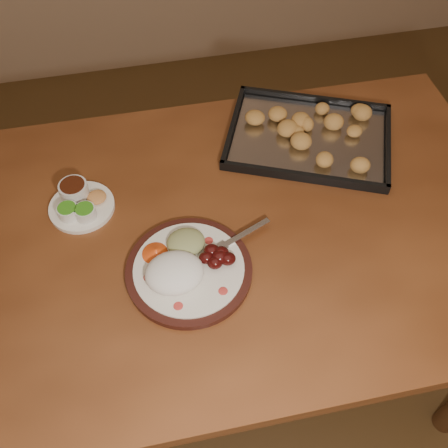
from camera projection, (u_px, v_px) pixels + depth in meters
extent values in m
plane|color=#53391C|center=(213.00, 433.00, 1.61)|extent=(4.00, 4.00, 0.00)
cube|color=brown|center=(214.00, 233.00, 1.19)|extent=(1.51, 0.92, 0.04)
cylinder|color=#4A2C16|center=(381.00, 180.00, 1.80)|extent=(0.07, 0.07, 0.71)
cylinder|color=black|center=(189.00, 270.00, 1.10)|extent=(0.28, 0.28, 0.02)
cylinder|color=silver|center=(189.00, 268.00, 1.09)|extent=(0.24, 0.24, 0.01)
ellipsoid|color=red|center=(178.00, 306.00, 1.03)|extent=(0.02, 0.02, 0.00)
ellipsoid|color=red|center=(223.00, 291.00, 1.05)|extent=(0.02, 0.02, 0.00)
ellipsoid|color=red|center=(209.00, 241.00, 1.13)|extent=(0.02, 0.02, 0.00)
ellipsoid|color=red|center=(148.00, 278.00, 1.07)|extent=(0.02, 0.02, 0.00)
ellipsoid|color=white|center=(174.00, 273.00, 1.06)|extent=(0.15, 0.14, 0.06)
ellipsoid|color=#4A0A0A|center=(215.00, 263.00, 1.08)|extent=(0.04, 0.03, 0.03)
ellipsoid|color=#4A0A0A|center=(221.00, 253.00, 1.09)|extent=(0.04, 0.03, 0.03)
ellipsoid|color=#4A0A0A|center=(212.00, 251.00, 1.09)|extent=(0.04, 0.03, 0.03)
ellipsoid|color=#4A0A0A|center=(228.00, 259.00, 1.08)|extent=(0.04, 0.03, 0.03)
ellipsoid|color=#4A0A0A|center=(206.00, 258.00, 1.08)|extent=(0.04, 0.03, 0.03)
ellipsoid|color=#4A0A0A|center=(220.00, 257.00, 1.08)|extent=(0.04, 0.03, 0.03)
ellipsoid|color=tan|center=(186.00, 242.00, 1.11)|extent=(0.11, 0.10, 0.04)
cone|color=#E24714|center=(156.00, 252.00, 1.10)|extent=(0.09, 0.09, 0.03)
cube|color=white|center=(245.00, 233.00, 1.14)|extent=(0.13, 0.06, 0.00)
cube|color=white|center=(220.00, 248.00, 1.11)|extent=(0.04, 0.03, 0.00)
cylinder|color=white|center=(213.00, 256.00, 1.10)|extent=(0.03, 0.01, 0.00)
cylinder|color=white|center=(212.00, 254.00, 1.10)|extent=(0.03, 0.01, 0.00)
cylinder|color=white|center=(210.00, 252.00, 1.11)|extent=(0.03, 0.01, 0.00)
cylinder|color=white|center=(208.00, 250.00, 1.11)|extent=(0.03, 0.01, 0.00)
cylinder|color=white|center=(82.00, 207.00, 1.21)|extent=(0.16, 0.16, 0.01)
cylinder|color=silver|center=(68.00, 212.00, 1.17)|extent=(0.05, 0.05, 0.03)
cylinder|color=#3A8E1C|center=(67.00, 208.00, 1.16)|extent=(0.04, 0.04, 0.00)
cylinder|color=silver|center=(86.00, 213.00, 1.17)|extent=(0.05, 0.05, 0.03)
cylinder|color=#3A8E1C|center=(84.00, 209.00, 1.16)|extent=(0.04, 0.04, 0.00)
cylinder|color=silver|center=(74.00, 190.00, 1.20)|extent=(0.07, 0.07, 0.04)
cylinder|color=#3A160A|center=(72.00, 185.00, 1.19)|extent=(0.06, 0.06, 0.00)
ellipsoid|color=#F0AB54|center=(97.00, 197.00, 1.21)|extent=(0.05, 0.05, 0.02)
cube|color=black|center=(308.00, 139.00, 1.35)|extent=(0.52, 0.46, 0.01)
cube|color=black|center=(314.00, 99.00, 1.43)|extent=(0.40, 0.18, 0.02)
cube|color=black|center=(303.00, 176.00, 1.25)|extent=(0.40, 0.18, 0.02)
cube|color=black|center=(388.00, 146.00, 1.31)|extent=(0.13, 0.29, 0.02)
cube|color=black|center=(233.00, 125.00, 1.36)|extent=(0.13, 0.29, 0.02)
cube|color=silver|center=(309.00, 137.00, 1.35)|extent=(0.48, 0.42, 0.00)
ellipsoid|color=#B99341|center=(330.00, 135.00, 1.32)|extent=(0.05, 0.05, 0.03)
ellipsoid|color=#B99341|center=(349.00, 130.00, 1.34)|extent=(0.06, 0.06, 0.03)
ellipsoid|color=#B99341|center=(329.00, 116.00, 1.37)|extent=(0.06, 0.07, 0.03)
ellipsoid|color=#B99341|center=(322.00, 121.00, 1.36)|extent=(0.05, 0.06, 0.03)
ellipsoid|color=#B99341|center=(305.00, 112.00, 1.38)|extent=(0.05, 0.06, 0.03)
ellipsoid|color=#B99341|center=(298.00, 123.00, 1.35)|extent=(0.06, 0.07, 0.03)
ellipsoid|color=#B99341|center=(273.00, 120.00, 1.36)|extent=(0.06, 0.06, 0.03)
ellipsoid|color=#B99341|center=(282.00, 129.00, 1.34)|extent=(0.05, 0.05, 0.03)
ellipsoid|color=#B99341|center=(264.00, 132.00, 1.33)|extent=(0.06, 0.06, 0.03)
ellipsoid|color=#B99341|center=(285.00, 146.00, 1.30)|extent=(0.06, 0.07, 0.03)
ellipsoid|color=#B99341|center=(304.00, 141.00, 1.31)|extent=(0.05, 0.06, 0.03)
ellipsoid|color=#B99341|center=(317.00, 150.00, 1.29)|extent=(0.05, 0.06, 0.03)
ellipsoid|color=#B99341|center=(325.00, 154.00, 1.28)|extent=(0.06, 0.07, 0.03)
ellipsoid|color=#B99341|center=(355.00, 144.00, 1.30)|extent=(0.06, 0.06, 0.03)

